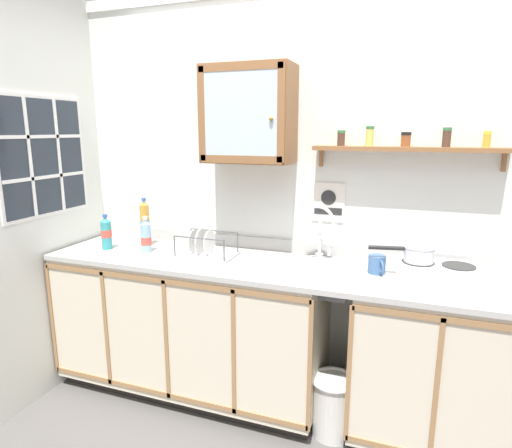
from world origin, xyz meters
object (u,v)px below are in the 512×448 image
warning_sign (328,202)px  trash_bin (333,404)px  hot_plate_stove (438,273)px  sink (312,268)px  wall_cabinet (248,115)px  bottle_water_blue_0 (146,237)px  bottle_detergent_teal_2 (106,233)px  bottle_juice_amber_1 (145,224)px  dish_rack (205,250)px  saucepan (418,253)px  mug (377,264)px

warning_sign → trash_bin: 1.16m
hot_plate_stove → trash_bin: hot_plate_stove is taller
sink → wall_cabinet: wall_cabinet is taller
bottle_water_blue_0 → bottle_detergent_teal_2: bottle_detergent_teal_2 is taller
bottle_juice_amber_1 → dish_rack: bottle_juice_amber_1 is taller
sink → saucepan: (0.56, 0.01, 0.14)m
bottle_detergent_teal_2 → warning_sign: size_ratio=0.98×
mug → sink: bearing=-179.1°
dish_rack → wall_cabinet: size_ratio=0.63×
bottle_detergent_teal_2 → hot_plate_stove: bearing=2.4°
hot_plate_stove → bottle_detergent_teal_2: 2.02m
bottle_water_blue_0 → bottle_juice_amber_1: size_ratio=0.71×
bottle_detergent_teal_2 → mug: size_ratio=1.83×
warning_sign → trash_bin: bearing=-71.2°
bottle_water_blue_0 → bottle_detergent_teal_2: size_ratio=1.00×
bottle_detergent_teal_2 → dish_rack: bottle_detergent_teal_2 is taller
bottle_detergent_teal_2 → trash_bin: (1.53, -0.07, -0.85)m
sink → bottle_juice_amber_1: bearing=176.9°
dish_rack → sink: bearing=1.1°
hot_plate_stove → warning_sign: bearing=157.6°
saucepan → wall_cabinet: (-0.99, 0.11, 0.72)m
bottle_juice_amber_1 → trash_bin: size_ratio=0.94×
mug → trash_bin: (-0.18, -0.17, -0.79)m
bottle_juice_amber_1 → bottle_water_blue_0: bearing=-54.5°
bottle_detergent_teal_2 → warning_sign: 1.45m
mug → warning_sign: warning_sign is taller
sink → wall_cabinet: (-0.43, 0.12, 0.86)m
wall_cabinet → saucepan: bearing=-6.1°
sink → bottle_juice_amber_1: (-1.16, 0.06, 0.16)m
bottle_juice_amber_1 → trash_bin: (1.33, -0.23, -0.89)m
hot_plate_stove → bottle_water_blue_0: size_ratio=1.77×
mug → bottle_detergent_teal_2: bearing=-176.7°
bottle_juice_amber_1 → mug: bottle_juice_amber_1 is taller
sink → hot_plate_stove: bearing=-0.9°
sink → bottle_detergent_teal_2: sink is taller
saucepan → bottle_detergent_teal_2: bearing=-176.9°
sink → warning_sign: 0.42m
saucepan → dish_rack: same height
saucepan → warning_sign: size_ratio=1.42×
saucepan → dish_rack: size_ratio=0.94×
dish_rack → saucepan: bearing=1.2°
bottle_water_blue_0 → trash_bin: bearing=-4.7°
bottle_water_blue_0 → wall_cabinet: 1.00m
sink → mug: sink is taller
hot_plate_stove → warning_sign: 0.74m
sink → bottle_water_blue_0: bearing=-176.6°
mug → bottle_water_blue_0: bearing=-177.2°
trash_bin → bottle_detergent_teal_2: bearing=177.3°
bottle_juice_amber_1 → dish_rack: (0.48, -0.08, -0.11)m
trash_bin → saucepan: bearing=24.8°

